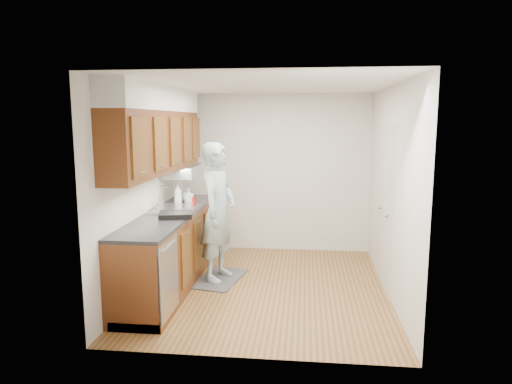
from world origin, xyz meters
The scene contains 15 objects.
floor centered at (0.00, 0.00, 0.00)m, with size 3.50×3.50×0.00m, color olive.
ceiling centered at (0.00, 0.00, 2.50)m, with size 3.50×3.50×0.00m, color white.
wall_left centered at (-1.50, 0.00, 1.25)m, with size 0.02×3.50×2.50m, color silver.
wall_right centered at (1.50, 0.00, 1.25)m, with size 0.02×3.50×2.50m, color silver.
wall_back centered at (0.00, 1.75, 1.25)m, with size 3.00×0.02×2.50m, color silver.
counter centered at (-1.20, 0.00, 0.49)m, with size 0.64×2.80×1.30m.
upper_cabinets centered at (-1.33, 0.05, 1.95)m, with size 0.47×2.80×1.21m.
closet_door centered at (1.49, 0.30, 1.02)m, with size 0.02×1.22×2.05m, color white.
floor_mat centered at (-0.63, 0.23, 0.01)m, with size 0.53×0.90×0.02m, color #5C5B5E.
person centered at (-0.63, 0.23, 1.03)m, with size 0.72×0.48×2.04m, color #9CBBBE.
soap_bottle_a centered at (-1.27, 0.60, 1.08)m, with size 0.11×0.11×0.29m, color white.
soap_bottle_b centered at (-1.12, 0.64, 1.05)m, with size 0.09×0.10×0.21m, color white.
soap_bottle_c centered at (-1.25, 0.84, 1.02)m, with size 0.13×0.13×0.16m, color white.
soda_can centered at (-1.03, 0.54, 0.99)m, with size 0.06×0.06×0.11m, color red.
dish_rack centered at (-1.05, -0.28, 0.97)m, with size 0.39×0.33×0.06m, color black.
Camera 1 is at (0.48, -5.49, 2.09)m, focal length 32.00 mm.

